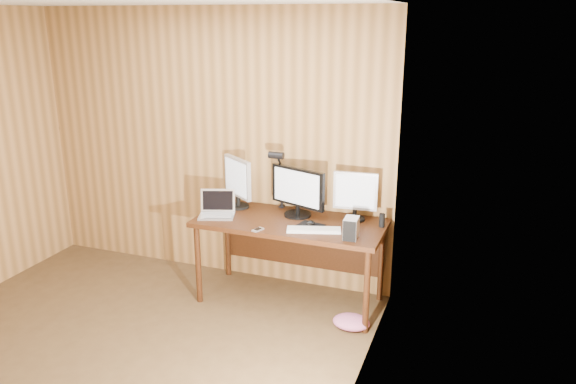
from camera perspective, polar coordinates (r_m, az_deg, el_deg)
The scene contains 14 objects.
room_shell at distance 3.72m, azimuth -22.38°, elevation -1.96°, with size 4.00×4.00×4.00m.
desk at distance 4.86m, azimuth 0.50°, elevation -4.01°, with size 1.60×0.70×0.75m.
monitor_center at distance 4.80m, azimuth 0.99°, elevation 0.07°, with size 0.53×0.24×0.43m.
monitor_left at distance 5.03m, azimuth -5.14°, elevation 1.12°, with size 0.35×0.27×0.46m.
monitor_right at distance 4.73m, azimuth 6.85°, elevation -0.29°, with size 0.37×0.18×0.42m.
laptop at distance 4.91m, azimuth -7.21°, elevation -1.74°, with size 0.36×0.32×0.22m.
keyboard at distance 4.53m, azimuth 2.64°, elevation -3.85°, with size 0.45×0.25×0.02m.
mousepad at distance 4.64m, azimuth 2.28°, elevation -3.42°, with size 0.21×0.17×0.00m, color black.
mouse at distance 4.64m, azimuth 2.28°, elevation -3.18°, with size 0.07×0.11×0.04m, color black.
hard_drive at distance 4.38m, azimuth 6.43°, elevation -3.68°, with size 0.11×0.16×0.17m.
phone at distance 4.55m, azimuth -3.08°, elevation -3.84°, with size 0.08×0.11×0.01m.
speaker at distance 4.66m, azimuth 9.53°, elevation -2.85°, with size 0.05×0.05×0.11m, color black.
desk_lamp at distance 4.92m, azimuth -0.94°, elevation 2.15°, with size 0.13×0.19×0.58m.
fabric_pile at distance 4.67m, azimuth 6.44°, elevation -12.99°, with size 0.30×0.25×0.10m, color #C6608A, non-canonical shape.
Camera 1 is at (2.45, -2.56, 2.40)m, focal length 35.00 mm.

